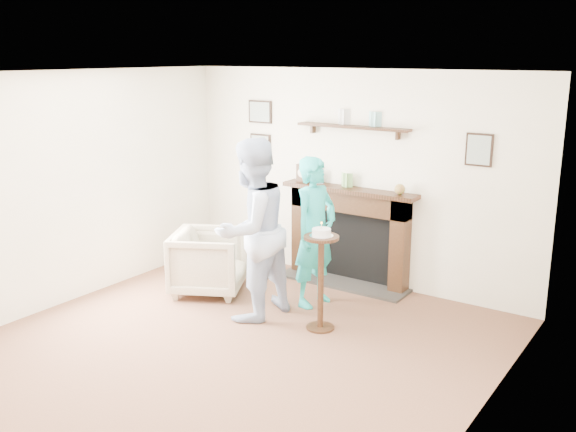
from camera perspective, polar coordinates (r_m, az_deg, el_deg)
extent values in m
plane|color=brown|center=(5.97, -6.17, -12.31)|extent=(5.00, 5.00, 0.00)
cube|color=#EDE3C9|center=(7.55, 5.91, 3.41)|extent=(4.50, 0.04, 2.50)
cube|color=#EDE3C9|center=(7.17, -20.34, 2.00)|extent=(0.04, 5.00, 2.50)
cube|color=#EDE3C9|center=(4.46, 16.13, -4.80)|extent=(0.04, 5.00, 2.50)
cube|color=white|center=(5.35, -6.90, 12.41)|extent=(4.50, 5.00, 0.04)
cube|color=black|center=(7.95, 1.25, -1.14)|extent=(0.18, 0.20, 1.10)
cube|color=black|center=(7.35, 9.93, -2.66)|extent=(0.18, 0.20, 1.10)
cube|color=black|center=(7.52, 5.49, 1.27)|extent=(1.50, 0.20, 0.24)
cube|color=black|center=(7.72, 5.65, -2.61)|extent=(1.14, 0.06, 0.86)
cube|color=#2F2D2A|center=(7.70, 4.89, -5.91)|extent=(1.60, 0.44, 0.03)
cube|color=black|center=(7.46, 5.41, 2.31)|extent=(1.68, 0.26, 0.05)
cube|color=black|center=(7.40, 5.75, 7.89)|extent=(1.40, 0.15, 0.03)
cube|color=black|center=(8.16, -2.49, 9.24)|extent=(0.34, 0.03, 0.28)
cube|color=black|center=(8.21, -2.46, 6.46)|extent=(0.30, 0.03, 0.24)
cube|color=black|center=(6.91, 16.63, 5.66)|extent=(0.28, 0.03, 0.34)
cube|color=black|center=(7.75, 1.41, 3.83)|extent=(0.16, 0.09, 0.22)
cylinder|color=beige|center=(7.71, 1.22, 3.85)|extent=(0.11, 0.01, 0.11)
sphere|color=green|center=(7.17, 9.91, 2.36)|extent=(0.12, 0.12, 0.12)
imported|color=#C6AA93|center=(7.49, -6.96, -6.67)|extent=(1.06, 1.05, 0.72)
imported|color=silver|center=(6.80, -3.16, -8.83)|extent=(0.80, 0.98, 1.86)
imported|color=teal|center=(7.11, 2.35, -7.73)|extent=(0.46, 0.63, 1.62)
cylinder|color=black|center=(6.50, 2.87, -9.85)|extent=(0.28, 0.28, 0.02)
cylinder|color=black|center=(6.32, 2.93, -6.01)|extent=(0.06, 0.06, 0.91)
cylinder|color=black|center=(6.18, 2.98, -1.92)|extent=(0.34, 0.34, 0.03)
cylinder|color=silver|center=(6.17, 2.98, -1.76)|extent=(0.23, 0.23, 0.01)
cylinder|color=silver|center=(6.16, 2.99, -1.44)|extent=(0.18, 0.18, 0.07)
cylinder|color=beige|center=(6.15, 3.00, -0.91)|extent=(0.01, 0.01, 0.05)
sphere|color=orange|center=(6.14, 3.00, -0.60)|extent=(0.02, 0.02, 0.02)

